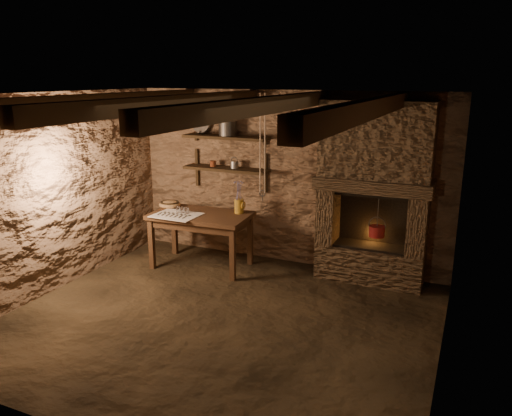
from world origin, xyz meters
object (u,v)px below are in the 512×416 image
at_px(stoneware_jug, 239,200).
at_px(iron_stockpot, 228,129).
at_px(wooden_bowl, 170,205).
at_px(red_pot, 377,231).
at_px(work_table, 201,238).

xyz_separation_m(stoneware_jug, iron_stockpot, (-0.31, 0.29, 0.91)).
xyz_separation_m(wooden_bowl, iron_stockpot, (0.74, 0.40, 1.06)).
distance_m(iron_stockpot, red_pot, 2.45).
distance_m(work_table, wooden_bowl, 0.71).
relative_size(iron_stockpot, red_pot, 0.45).
height_order(work_table, iron_stockpot, iron_stockpot).
bearing_deg(red_pot, iron_stockpot, 176.80).
bearing_deg(iron_stockpot, red_pot, -3.20).
distance_m(stoneware_jug, iron_stockpot, 1.00).
xyz_separation_m(iron_stockpot, red_pot, (2.15, -0.12, -1.16)).
relative_size(work_table, wooden_bowl, 4.50).
distance_m(work_table, stoneware_jug, 0.76).
bearing_deg(wooden_bowl, stoneware_jug, 5.84).
height_order(iron_stockpot, red_pot, iron_stockpot).
xyz_separation_m(work_table, stoneware_jug, (0.47, 0.23, 0.54)).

